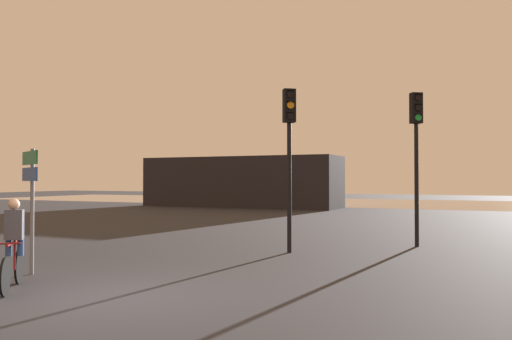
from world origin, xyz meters
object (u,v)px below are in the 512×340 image
at_px(distant_building, 241,182).
at_px(direction_sign_post, 31,188).
at_px(traffic_light_far_right, 416,140).
at_px(traffic_light_center, 289,139).
at_px(cyclist, 14,243).

bearing_deg(distant_building, direction_sign_post, -73.68).
distance_m(traffic_light_far_right, direction_sign_post, 10.38).
xyz_separation_m(traffic_light_center, traffic_light_far_right, (2.98, 2.66, 0.07)).
bearing_deg(cyclist, distant_building, -110.64).
distance_m(traffic_light_center, traffic_light_far_right, 4.00).
height_order(traffic_light_far_right, direction_sign_post, traffic_light_far_right).
bearing_deg(cyclist, traffic_light_far_right, -161.84).
xyz_separation_m(direction_sign_post, cyclist, (0.84, -1.11, -0.97)).
xyz_separation_m(traffic_light_far_right, direction_sign_post, (-6.78, -7.75, -1.33)).
distance_m(direction_sign_post, cyclist, 1.70).
xyz_separation_m(traffic_light_center, cyclist, (-2.96, -6.19, -2.24)).
bearing_deg(distant_building, cyclist, -72.63).
height_order(distant_building, traffic_light_center, traffic_light_center).
xyz_separation_m(distant_building, direction_sign_post, (7.24, -24.71, 0.02)).
height_order(traffic_light_center, direction_sign_post, traffic_light_center).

